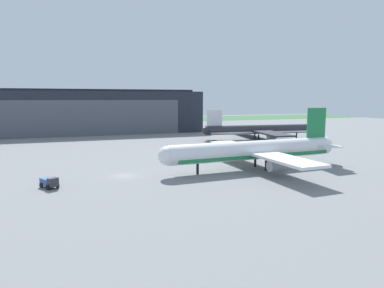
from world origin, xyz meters
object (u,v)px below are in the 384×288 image
Objects in this scene: airliner_far_left at (260,130)px; airliner_near_right at (255,151)px; maintenance_hangar at (87,112)px; pushback_tractor at (49,182)px.

airliner_far_left is 56.78m from airliner_near_right.
airliner_near_right reaches higher than airliner_far_left.
maintenance_hangar is at bearing 139.66° from airliner_far_left.
pushback_tractor is at bearing -95.77° from maintenance_hangar.
airliner_near_right is at bearing -122.24° from airliner_far_left.
airliner_near_right is at bearing -72.39° from maintenance_hangar.
maintenance_hangar is 106.05m from airliner_near_right.
maintenance_hangar reaches higher than airliner_far_left.
maintenance_hangar is at bearing 84.23° from pushback_tractor.
maintenance_hangar is at bearing 107.61° from airliner_near_right.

